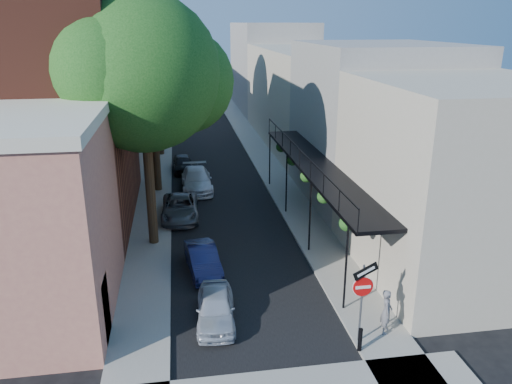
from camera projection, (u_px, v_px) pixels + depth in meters
name	position (u px, v px, depth m)	size (l,w,h in m)	color
ground	(270.00, 373.00, 15.12)	(160.00, 160.00, 0.00)	black
road_surface	(207.00, 145.00, 43.15)	(6.00, 64.00, 0.01)	black
sidewalk_left	(160.00, 146.00, 42.54)	(2.00, 64.00, 0.12)	gray
sidewalk_right	(253.00, 143.00, 43.73)	(2.00, 64.00, 0.12)	gray
buildings_left	(87.00, 91.00, 39.03)	(10.10, 59.10, 12.00)	tan
buildings_right	(311.00, 92.00, 42.57)	(9.80, 55.00, 10.00)	#B9AD99
sign_post	(363.00, 290.00, 15.83)	(0.89, 0.17, 2.99)	#595B60
bollard	(360.00, 340.00, 15.86)	(0.14, 0.14, 0.80)	black
oak_near	(153.00, 76.00, 21.66)	(7.48, 6.80, 11.42)	#322314
oak_mid	(158.00, 76.00, 29.37)	(6.60, 6.00, 10.20)	#322314
oak_far	(161.00, 48.00, 37.43)	(7.70, 7.00, 11.90)	#322314
parked_car_a	(216.00, 308.00, 17.55)	(1.33, 3.30, 1.12)	#B4BBC7
parked_car_b	(203.00, 260.00, 21.11)	(1.18, 3.40, 1.12)	#161B45
parked_car_c	(180.00, 208.00, 26.91)	(1.93, 4.19, 1.16)	#5C5E64
parked_car_d	(197.00, 180.00, 31.41)	(1.84, 4.54, 1.32)	silver
parked_car_e	(183.00, 164.00, 35.30)	(1.37, 3.40, 1.16)	black
pedestrian	(387.00, 311.00, 16.70)	(0.58, 0.38, 1.58)	slate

